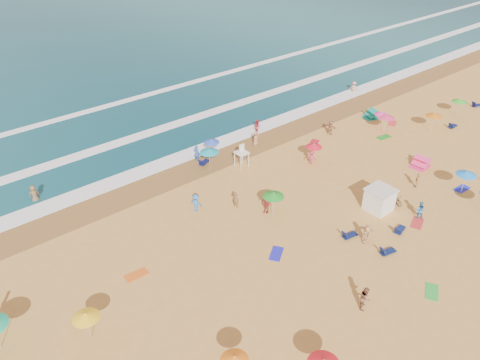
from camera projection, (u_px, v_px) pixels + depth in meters
ground at (307, 213)px, 40.78m from camera, size 220.00×220.00×0.00m
ocean at (10, 22)px, 95.60m from camera, size 220.00×140.00×0.18m
wet_sand at (221, 157)px, 48.94m from camera, size 220.00×220.00×0.00m
surf_foam at (175, 127)px, 54.64m from camera, size 200.00×18.70×0.05m
cabana at (379, 200)px, 40.70m from camera, size 2.00×2.00×2.00m
cabana_roof at (381, 190)px, 40.13m from camera, size 2.20×2.20×0.12m
bicycle at (394, 199)px, 41.80m from camera, size 0.81×1.83×0.93m
lifeguard_stand at (242, 157)px, 46.91m from camera, size 1.20×1.20×2.10m
beach_umbrellas at (313, 189)px, 40.11m from camera, size 55.50×26.26×0.76m
loungers at (388, 190)px, 43.43m from camera, size 56.32×24.29×0.34m
towels at (362, 205)px, 41.75m from camera, size 41.12×22.17×0.03m
popup_tents at (394, 135)px, 51.94m from camera, size 7.84×12.36×1.20m
beachgoers at (277, 180)px, 43.77m from camera, size 50.00×27.54×2.09m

